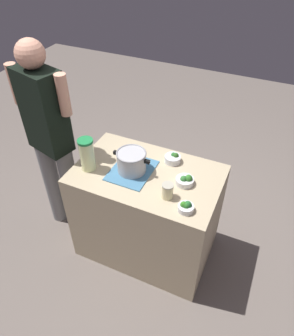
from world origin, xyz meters
name	(u,v)px	position (x,y,z in m)	size (l,w,h in m)	color
ground_plane	(147,245)	(0.00, 0.00, 0.00)	(8.00, 8.00, 0.00)	#70655D
counter_slab	(147,213)	(0.00, 0.00, 0.43)	(1.08, 0.68, 0.87)	tan
dish_cloth	(132,170)	(0.11, 0.02, 0.87)	(0.29, 0.36, 0.01)	teal
cooking_pot	(132,161)	(0.11, 0.02, 0.96)	(0.29, 0.22, 0.16)	#B7B7BC
lemonade_pitcher	(87,154)	(0.42, 0.12, 0.99)	(0.11, 0.11, 0.25)	#EBF4AC
mason_jar	(168,191)	(-0.22, 0.16, 0.92)	(0.08, 0.08, 0.11)	beige
broccoli_bowl_front	(173,158)	(-0.12, -0.21, 0.90)	(0.12, 0.12, 0.08)	silver
broccoli_bowl_center	(185,180)	(-0.29, -0.01, 0.90)	(0.13, 0.13, 0.08)	silver
broccoli_bowl_back	(186,207)	(-0.37, 0.23, 0.90)	(0.10, 0.10, 0.07)	silver
person_cook	(50,139)	(0.82, 0.03, 0.96)	(0.50, 0.28, 1.73)	gray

